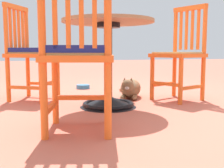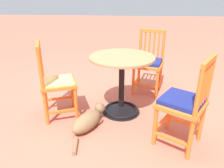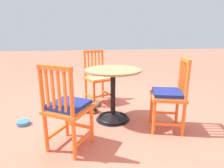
% 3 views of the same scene
% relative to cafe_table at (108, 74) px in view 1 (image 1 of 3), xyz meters
% --- Properties ---
extents(ground_plane, '(24.00, 24.00, 0.00)m').
position_rel_cafe_table_xyz_m(ground_plane, '(0.04, -0.25, -0.28)').
color(ground_plane, '#BC604C').
extents(cafe_table, '(0.76, 0.76, 0.73)m').
position_rel_cafe_table_xyz_m(cafe_table, '(0.00, 0.00, 0.00)').
color(cafe_table, black).
rests_on(cafe_table, ground_plane).
extents(orange_chair_at_corner, '(0.52, 0.52, 0.91)m').
position_rel_cafe_table_xyz_m(orange_chair_at_corner, '(0.15, -0.76, 0.15)').
color(orange_chair_at_corner, orange).
rests_on(orange_chair_at_corner, ground_plane).
extents(orange_chair_by_planter, '(0.55, 0.55, 0.91)m').
position_rel_cafe_table_xyz_m(orange_chair_by_planter, '(0.57, 0.61, 0.16)').
color(orange_chair_by_planter, orange).
rests_on(orange_chair_by_planter, ground_plane).
extents(orange_chair_facing_out, '(0.49, 0.49, 0.91)m').
position_rel_cafe_table_xyz_m(orange_chair_facing_out, '(-0.65, 0.37, 0.16)').
color(orange_chair_facing_out, orange).
rests_on(orange_chair_facing_out, ground_plane).
extents(tabby_cat, '(0.72, 0.38, 0.23)m').
position_rel_cafe_table_xyz_m(tabby_cat, '(0.38, -0.34, -0.19)').
color(tabby_cat, brown).
rests_on(tabby_cat, ground_plane).
extents(pet_water_bowl, '(0.17, 0.17, 0.05)m').
position_rel_cafe_table_xyz_m(pet_water_bowl, '(1.22, -0.02, -0.26)').
color(pet_water_bowl, teal).
rests_on(pet_water_bowl, ground_plane).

